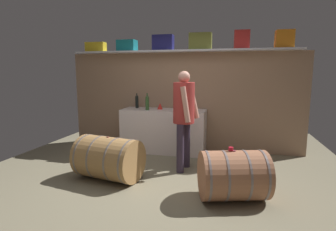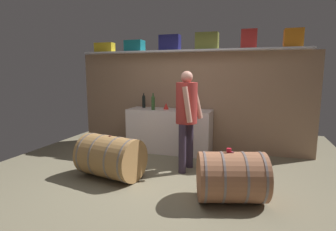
# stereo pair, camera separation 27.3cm
# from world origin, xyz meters

# --- Properties ---
(ground_plane) EXTENTS (6.10, 7.52, 0.02)m
(ground_plane) POSITION_xyz_m (0.00, 0.54, -0.01)
(ground_plane) COLOR #7C755C
(back_wall_panel) EXTENTS (4.90, 0.10, 2.02)m
(back_wall_panel) POSITION_xyz_m (0.00, 2.16, 1.01)
(back_wall_panel) COLOR #9E7B5F
(back_wall_panel) RESTS_ON ground
(high_shelf_board) EXTENTS (4.50, 0.40, 0.03)m
(high_shelf_board) POSITION_xyz_m (0.00, 2.01, 2.03)
(high_shelf_board) COLOR silver
(high_shelf_board) RESTS_ON back_wall_panel
(toolcase_yellow) EXTENTS (0.42, 0.19, 0.20)m
(toolcase_yellow) POSITION_xyz_m (-1.87, 2.01, 2.15)
(toolcase_yellow) COLOR yellow
(toolcase_yellow) RESTS_ON high_shelf_board
(toolcase_teal) EXTENTS (0.39, 0.26, 0.23)m
(toolcase_teal) POSITION_xyz_m (-1.15, 2.01, 2.16)
(toolcase_teal) COLOR #177B85
(toolcase_teal) RESTS_ON high_shelf_board
(toolcase_navy) EXTENTS (0.42, 0.21, 0.31)m
(toolcase_navy) POSITION_xyz_m (-0.38, 2.01, 2.20)
(toolcase_navy) COLOR navy
(toolcase_navy) RESTS_ON high_shelf_board
(toolcase_olive) EXTENTS (0.44, 0.26, 0.32)m
(toolcase_olive) POSITION_xyz_m (0.38, 2.01, 2.21)
(toolcase_olive) COLOR olive
(toolcase_olive) RESTS_ON high_shelf_board
(toolcase_red) EXTENTS (0.29, 0.27, 0.34)m
(toolcase_red) POSITION_xyz_m (1.15, 2.01, 2.22)
(toolcase_red) COLOR red
(toolcase_red) RESTS_ON high_shelf_board
(toolcase_orange) EXTENTS (0.31, 0.27, 0.32)m
(toolcase_orange) POSITION_xyz_m (1.90, 2.01, 2.21)
(toolcase_orange) COLOR orange
(toolcase_orange) RESTS_ON high_shelf_board
(work_cabinet) EXTENTS (1.69, 0.58, 0.87)m
(work_cabinet) POSITION_xyz_m (-0.32, 1.81, 0.44)
(work_cabinet) COLOR white
(work_cabinet) RESTS_ON ground
(wine_bottle_green) EXTENTS (0.07, 0.07, 0.33)m
(wine_bottle_green) POSITION_xyz_m (-0.62, 1.66, 1.02)
(wine_bottle_green) COLOR #345A2D
(wine_bottle_green) RESTS_ON work_cabinet
(wine_bottle_amber) EXTENTS (0.07, 0.07, 0.30)m
(wine_bottle_amber) POSITION_xyz_m (0.07, 1.96, 1.01)
(wine_bottle_amber) COLOR brown
(wine_bottle_amber) RESTS_ON work_cabinet
(wine_bottle_dark) EXTENTS (0.07, 0.07, 0.31)m
(wine_bottle_dark) POSITION_xyz_m (-0.93, 1.93, 1.01)
(wine_bottle_dark) COLOR black
(wine_bottle_dark) RESTS_ON work_cabinet
(wine_glass) EXTENTS (0.08, 0.08, 0.14)m
(wine_glass) POSITION_xyz_m (0.06, 1.64, 0.97)
(wine_glass) COLOR white
(wine_glass) RESTS_ON work_cabinet
(red_funnel) EXTENTS (0.11, 0.11, 0.13)m
(red_funnel) POSITION_xyz_m (-0.40, 1.83, 0.94)
(red_funnel) COLOR red
(red_funnel) RESTS_ON work_cabinet
(wine_barrel_near) EXTENTS (0.97, 0.84, 0.65)m
(wine_barrel_near) POSITION_xyz_m (1.08, -0.04, 0.32)
(wine_barrel_near) COLOR #A36848
(wine_barrel_near) RESTS_ON ground
(wine_barrel_far) EXTENTS (1.05, 0.82, 0.66)m
(wine_barrel_far) POSITION_xyz_m (-0.76, 0.20, 0.33)
(wine_barrel_far) COLOR #A67A47
(wine_barrel_far) RESTS_ON ground
(tasting_cup) EXTENTS (0.06, 0.06, 0.05)m
(tasting_cup) POSITION_xyz_m (1.03, -0.04, 0.66)
(tasting_cup) COLOR red
(tasting_cup) RESTS_ON wine_barrel_near
(winemaker_pouring) EXTENTS (0.42, 0.51, 1.64)m
(winemaker_pouring) POSITION_xyz_m (0.27, 0.87, 1.00)
(winemaker_pouring) COLOR #33293B
(winemaker_pouring) RESTS_ON ground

